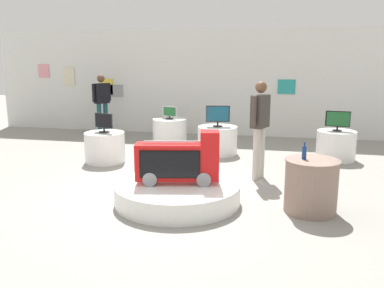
% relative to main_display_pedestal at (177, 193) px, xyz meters
% --- Properties ---
extents(ground_plane, '(30.00, 30.00, 0.00)m').
position_rel_main_display_pedestal_xyz_m(ground_plane, '(-0.27, 0.24, -0.15)').
color(ground_plane, gray).
extents(back_wall_display, '(13.00, 0.13, 2.86)m').
position_rel_main_display_pedestal_xyz_m(back_wall_display, '(-0.28, 5.54, 1.28)').
color(back_wall_display, silver).
rests_on(back_wall_display, ground).
extents(main_display_pedestal, '(1.84, 1.84, 0.29)m').
position_rel_main_display_pedestal_xyz_m(main_display_pedestal, '(0.00, 0.00, 0.00)').
color(main_display_pedestal, white).
rests_on(main_display_pedestal, ground).
extents(novelty_firetruck_tv, '(1.23, 0.54, 0.77)m').
position_rel_main_display_pedestal_xyz_m(novelty_firetruck_tv, '(0.02, -0.00, 0.47)').
color(novelty_firetruck_tv, gray).
rests_on(novelty_firetruck_tv, main_display_pedestal).
extents(display_pedestal_left_rear, '(0.81, 0.81, 0.61)m').
position_rel_main_display_pedestal_xyz_m(display_pedestal_left_rear, '(-2.02, 2.03, 0.16)').
color(display_pedestal_left_rear, white).
rests_on(display_pedestal_left_rear, ground).
extents(tv_on_left_rear, '(0.42, 0.22, 0.39)m').
position_rel_main_display_pedestal_xyz_m(tv_on_left_rear, '(-2.02, 2.02, 0.67)').
color(tv_on_left_rear, black).
rests_on(tv_on_left_rear, display_pedestal_left_rear).
extents(display_pedestal_center_rear, '(0.85, 0.85, 0.61)m').
position_rel_main_display_pedestal_xyz_m(display_pedestal_center_rear, '(-1.21, 4.12, 0.16)').
color(display_pedestal_center_rear, white).
rests_on(display_pedestal_center_rear, ground).
extents(tv_on_center_rear, '(0.38, 0.19, 0.31)m').
position_rel_main_display_pedestal_xyz_m(tv_on_center_rear, '(-1.21, 4.12, 0.62)').
color(tv_on_center_rear, black).
rests_on(tv_on_center_rear, display_pedestal_center_rear).
extents(display_pedestal_right_rear, '(0.87, 0.87, 0.61)m').
position_rel_main_display_pedestal_xyz_m(display_pedestal_right_rear, '(0.12, 3.22, 0.16)').
color(display_pedestal_right_rear, white).
rests_on(display_pedestal_right_rear, ground).
extents(tv_on_right_rear, '(0.52, 0.21, 0.46)m').
position_rel_main_display_pedestal_xyz_m(tv_on_right_rear, '(0.12, 3.21, 0.72)').
color(tv_on_right_rear, black).
rests_on(tv_on_right_rear, display_pedestal_right_rear).
extents(display_pedestal_far_right, '(0.79, 0.79, 0.61)m').
position_rel_main_display_pedestal_xyz_m(display_pedestal_far_right, '(2.62, 3.18, 0.16)').
color(display_pedestal_far_right, white).
rests_on(display_pedestal_far_right, ground).
extents(tv_on_far_right, '(0.49, 0.19, 0.41)m').
position_rel_main_display_pedestal_xyz_m(tv_on_far_right, '(2.62, 3.18, 0.69)').
color(tv_on_far_right, black).
rests_on(tv_on_far_right, display_pedestal_far_right).
extents(side_table_round, '(0.74, 0.74, 0.74)m').
position_rel_main_display_pedestal_xyz_m(side_table_round, '(1.88, 0.01, 0.23)').
color(side_table_round, gray).
rests_on(side_table_round, ground).
extents(bottle_on_side_table, '(0.06, 0.06, 0.23)m').
position_rel_main_display_pedestal_xyz_m(bottle_on_side_table, '(1.76, 0.02, 0.69)').
color(bottle_on_side_table, navy).
rests_on(bottle_on_side_table, side_table_round).
extents(shopper_browsing_near_truck, '(0.38, 0.48, 1.66)m').
position_rel_main_display_pedestal_xyz_m(shopper_browsing_near_truck, '(-3.22, 4.62, 0.83)').
color(shopper_browsing_near_truck, '#194751').
rests_on(shopper_browsing_near_truck, ground).
extents(shopper_browsing_rear, '(0.33, 0.52, 1.70)m').
position_rel_main_display_pedestal_xyz_m(shopper_browsing_rear, '(1.10, 1.48, 0.85)').
color(shopper_browsing_rear, '#B2ADA3').
rests_on(shopper_browsing_rear, ground).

